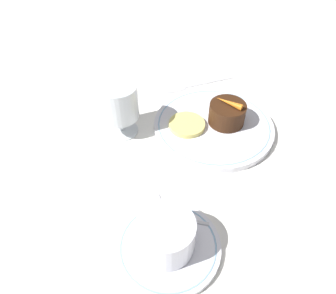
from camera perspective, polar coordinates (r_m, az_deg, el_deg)
name	(u,v)px	position (r m, az deg, el deg)	size (l,w,h in m)	color
ground_plane	(203,136)	(0.70, 6.06, 1.86)	(3.00, 3.00, 0.00)	white
dinner_plate	(213,126)	(0.71, 7.91, 3.67)	(0.26, 0.26, 0.01)	white
saucer	(168,246)	(0.53, 0.06, -16.92)	(0.16, 0.16, 0.01)	white
coffee_cup	(166,234)	(0.50, -0.41, -14.91)	(0.12, 0.09, 0.06)	white
spoon	(166,216)	(0.55, -0.38, -11.97)	(0.06, 0.11, 0.00)	silver
wine_glass	(119,104)	(0.66, -8.57, 7.42)	(0.08, 0.08, 0.12)	silver
fork	(192,85)	(0.83, 4.23, 10.66)	(0.04, 0.18, 0.01)	silver
dessert_cake	(227,114)	(0.70, 10.24, 5.75)	(0.08, 0.08, 0.04)	#381E0F
carrot_garnish	(229,103)	(0.68, 10.55, 7.62)	(0.05, 0.05, 0.01)	orange
pineapple_slice	(187,125)	(0.69, 3.30, 3.90)	(0.08, 0.08, 0.01)	#EFE075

